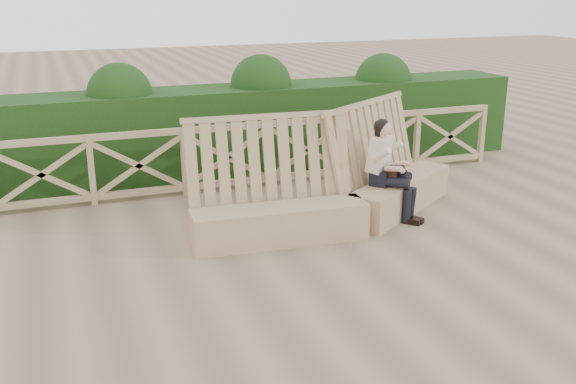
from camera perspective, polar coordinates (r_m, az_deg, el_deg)
name	(u,v)px	position (r m, az deg, el deg)	size (l,w,h in m)	color
ground	(310,273)	(7.59, 1.93, -7.25)	(60.00, 60.00, 0.00)	brown
bench	(341,196)	(9.05, 4.72, -0.32)	(4.40, 1.93, 1.62)	#937754
woman	(388,165)	(9.25, 8.86, 2.36)	(0.73, 0.86, 1.45)	black
guardrail	(227,157)	(10.54, -5.43, 3.10)	(10.10, 0.09, 1.10)	#907953
hedge	(209,131)	(11.62, -7.06, 5.43)	(12.00, 1.20, 1.50)	black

